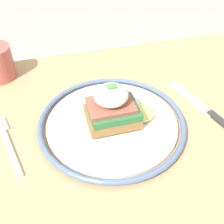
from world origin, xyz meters
TOP-DOWN VIEW (x-y plane):
  - dining_table at (0.00, 0.00)m, footprint 0.86×0.68m
  - plate at (-0.02, 0.06)m, footprint 0.27×0.27m
  - sandwich at (-0.02, 0.06)m, footprint 0.13×0.07m
  - fork at (-0.21, 0.07)m, footprint 0.05×0.15m
  - knife at (0.17, 0.04)m, footprint 0.06×0.19m

SIDE VIEW (x-z plane):
  - dining_table at x=0.00m, z-range 0.23..0.95m
  - fork at x=-0.21m, z-range 0.72..0.73m
  - knife at x=0.17m, z-range 0.72..0.73m
  - plate at x=-0.02m, z-range 0.72..0.74m
  - sandwich at x=-0.02m, z-range 0.73..0.81m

